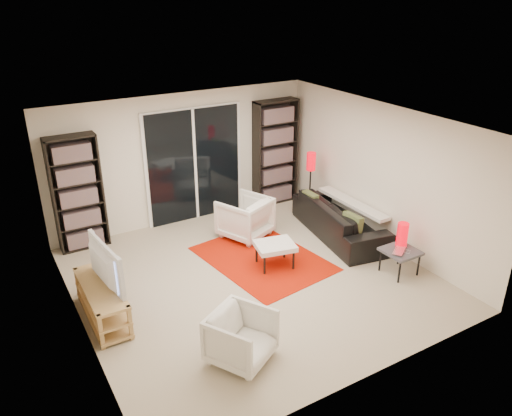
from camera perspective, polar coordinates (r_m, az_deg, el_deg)
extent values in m
plane|color=tan|center=(7.71, -0.47, -7.97)|extent=(5.00, 5.00, 0.00)
cube|color=silver|center=(9.26, -8.32, 5.61)|extent=(5.00, 0.02, 2.40)
cube|color=silver|center=(5.39, 13.11, -9.11)|extent=(5.00, 0.02, 2.40)
cube|color=silver|center=(6.41, -20.30, -4.42)|extent=(0.02, 5.00, 2.40)
cube|color=silver|center=(8.59, 14.12, 3.63)|extent=(0.02, 5.00, 2.40)
cube|color=white|center=(6.75, -0.54, 9.55)|extent=(5.00, 5.00, 0.02)
cube|color=white|center=(9.35, -7.07, 4.90)|extent=(1.92, 0.06, 2.16)
cube|color=black|center=(9.32, -6.98, 4.84)|extent=(1.80, 0.02, 2.10)
cube|color=white|center=(9.31, -6.95, 4.82)|extent=(0.05, 0.02, 2.10)
cube|color=black|center=(8.69, -19.72, 1.57)|extent=(0.80, 0.30, 1.95)
cube|color=olive|center=(8.67, -19.70, 1.53)|extent=(0.70, 0.22, 1.85)
cube|color=black|center=(10.00, 2.21, 6.35)|extent=(0.90, 0.30, 2.10)
cube|color=olive|center=(9.99, 2.28, 6.32)|extent=(0.80, 0.22, 2.00)
cube|color=tan|center=(6.92, -17.37, -8.67)|extent=(0.42, 1.32, 0.04)
cube|color=tan|center=(7.04, -17.14, -10.25)|extent=(0.42, 1.32, 0.03)
cube|color=tan|center=(7.15, -16.95, -11.51)|extent=(0.42, 1.32, 0.04)
cube|color=tan|center=(6.51, -17.29, -13.39)|extent=(0.05, 0.05, 0.50)
cube|color=tan|center=(7.54, -19.69, -8.18)|extent=(0.05, 0.05, 0.50)
cube|color=tan|center=(6.57, -14.18, -12.60)|extent=(0.05, 0.05, 0.50)
cube|color=tan|center=(7.59, -17.02, -7.55)|extent=(0.05, 0.05, 0.50)
imported|color=black|center=(6.76, -17.54, -6.37)|extent=(0.25, 1.04, 0.59)
cube|color=#B91603|center=(8.21, 0.76, -5.80)|extent=(1.83, 2.31, 0.01)
imported|color=black|center=(8.96, 9.53, -1.23)|extent=(1.19, 2.27, 0.63)
imported|color=white|center=(8.78, -1.29, -1.07)|extent=(1.03, 1.04, 0.73)
imported|color=white|center=(6.05, -1.69, -14.56)|extent=(0.94, 0.94, 0.64)
cube|color=white|center=(7.85, 2.18, -4.34)|extent=(0.69, 0.61, 0.08)
cylinder|color=black|center=(7.72, 0.99, -6.57)|extent=(0.04, 0.04, 0.32)
cylinder|color=black|center=(8.04, 0.07, -5.22)|extent=(0.04, 0.04, 0.32)
cylinder|color=black|center=(7.87, 4.30, -6.00)|extent=(0.04, 0.04, 0.32)
cylinder|color=black|center=(8.18, 3.26, -4.70)|extent=(0.04, 0.04, 0.32)
cube|color=#444449|center=(7.96, 16.21, -4.78)|extent=(0.51, 0.51, 0.04)
cylinder|color=black|center=(7.80, 16.08, -6.99)|extent=(0.03, 0.03, 0.38)
cylinder|color=black|center=(8.04, 14.02, -5.77)|extent=(0.03, 0.03, 0.38)
cylinder|color=black|center=(8.08, 18.08, -6.15)|extent=(0.03, 0.03, 0.38)
cylinder|color=black|center=(8.30, 16.03, -5.00)|extent=(0.03, 0.03, 0.38)
imported|color=silver|center=(7.90, 16.43, -4.76)|extent=(0.42, 0.39, 0.03)
cylinder|color=#C5000C|center=(8.00, 16.38, -2.94)|extent=(0.17, 0.17, 0.38)
cylinder|color=black|center=(9.82, 6.04, -0.59)|extent=(0.19, 0.19, 0.03)
cylinder|color=black|center=(9.64, 6.16, 1.87)|extent=(0.03, 0.03, 0.94)
cylinder|color=#C5000C|center=(9.43, 6.32, 5.32)|extent=(0.17, 0.17, 0.34)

